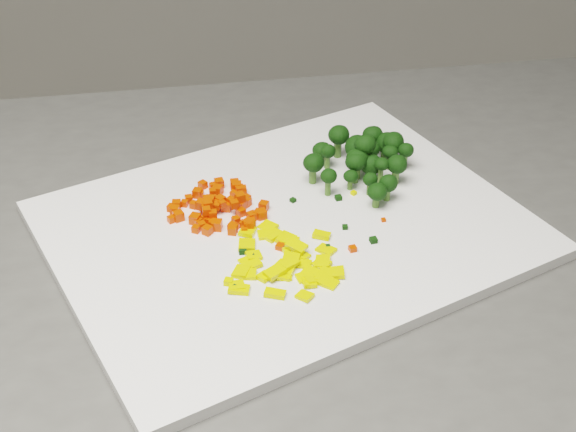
{
  "coord_description": "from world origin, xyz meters",
  "views": [
    {
      "loc": [
        0.07,
        -0.11,
        1.4
      ],
      "look_at": [
        0.07,
        0.56,
        0.92
      ],
      "focal_mm": 50.0,
      "sensor_mm": 36.0,
      "label": 1
    }
  ],
  "objects_px": {
    "carrot_pile": "(218,200)",
    "pepper_pile": "(282,255)",
    "broccoli_pile": "(357,157)",
    "cutting_board": "(288,229)"
  },
  "relations": [
    {
      "from": "carrot_pile",
      "to": "broccoli_pile",
      "type": "xyz_separation_m",
      "value": [
        0.15,
        0.06,
        0.01
      ]
    },
    {
      "from": "carrot_pile",
      "to": "broccoli_pile",
      "type": "bearing_deg",
      "value": 22.48
    },
    {
      "from": "carrot_pile",
      "to": "pepper_pile",
      "type": "relative_size",
      "value": 0.86
    },
    {
      "from": "cutting_board",
      "to": "carrot_pile",
      "type": "xyz_separation_m",
      "value": [
        -0.07,
        0.02,
        0.02
      ]
    },
    {
      "from": "cutting_board",
      "to": "carrot_pile",
      "type": "height_order",
      "value": "carrot_pile"
    },
    {
      "from": "carrot_pile",
      "to": "pepper_pile",
      "type": "distance_m",
      "value": 0.11
    },
    {
      "from": "broccoli_pile",
      "to": "pepper_pile",
      "type": "bearing_deg",
      "value": -118.9
    },
    {
      "from": "carrot_pile",
      "to": "broccoli_pile",
      "type": "relative_size",
      "value": 0.83
    },
    {
      "from": "pepper_pile",
      "to": "broccoli_pile",
      "type": "height_order",
      "value": "broccoli_pile"
    },
    {
      "from": "carrot_pile",
      "to": "pepper_pile",
      "type": "height_order",
      "value": "carrot_pile"
    }
  ]
}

